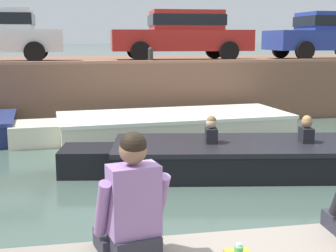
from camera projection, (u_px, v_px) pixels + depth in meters
ground_plane at (153, 169)px, 8.59m from camera, size 400.00×400.00×0.00m
far_quay_wall at (117, 84)px, 15.81m from camera, size 60.00×6.00×1.69m
far_wall_coping at (125, 62)px, 12.87m from camera, size 60.00×0.24×0.08m
boat_moored_central_cream at (163, 125)px, 11.42m from camera, size 6.76×2.61×0.56m
motorboat_passing at (238, 157)px, 8.37m from camera, size 6.00×2.49×1.03m
car_centre_red at (182, 33)px, 14.82m from camera, size 4.43×2.15×1.54m
car_right_inner_blue at (328, 33)px, 15.76m from camera, size 3.93×1.98×1.54m
mooring_bollard_mid at (151, 54)px, 13.09m from camera, size 0.15×0.15×0.45m
person_seated_left at (132, 210)px, 3.42m from camera, size 0.58×0.59×0.96m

